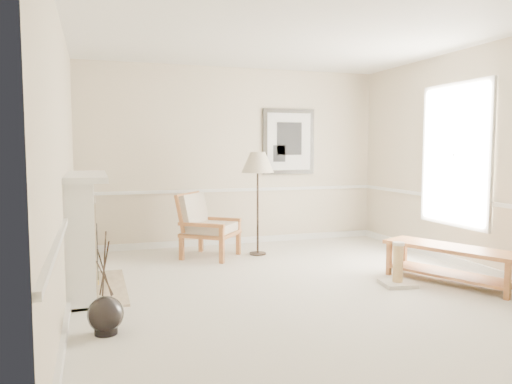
% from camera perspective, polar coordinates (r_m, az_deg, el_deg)
% --- Properties ---
extents(ground, '(5.50, 5.50, 0.00)m').
position_cam_1_polar(ground, '(5.86, 4.93, -10.72)').
color(ground, silver).
rests_on(ground, ground).
extents(room, '(5.04, 5.54, 2.92)m').
position_cam_1_polar(room, '(5.78, 6.04, 7.74)').
color(room, beige).
rests_on(room, ground).
extents(fireplace, '(0.64, 1.64, 1.31)m').
position_cam_1_polar(fireplace, '(5.87, -19.14, -4.55)').
color(fireplace, white).
rests_on(fireplace, ground).
extents(floor_vase, '(0.31, 0.31, 0.90)m').
position_cam_1_polar(floor_vase, '(4.57, -16.81, -13.35)').
color(floor_vase, black).
rests_on(floor_vase, ground).
extents(armchair, '(1.03, 1.02, 0.94)m').
position_cam_1_polar(armchair, '(7.34, -5.98, -3.50)').
color(armchair, '#A25B34').
rests_on(armchair, ground).
extents(floor_lamp, '(0.57, 0.57, 1.53)m').
position_cam_1_polar(floor_lamp, '(7.37, 0.20, 3.08)').
color(floor_lamp, black).
rests_on(floor_lamp, ground).
extents(bench, '(1.07, 1.61, 0.44)m').
position_cam_1_polar(bench, '(6.33, 21.35, -7.11)').
color(bench, '#A25B34').
rests_on(bench, ground).
extents(scratching_post, '(0.40, 0.40, 0.51)m').
position_cam_1_polar(scratching_post, '(6.08, 15.90, -8.77)').
color(scratching_post, silver).
rests_on(scratching_post, ground).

